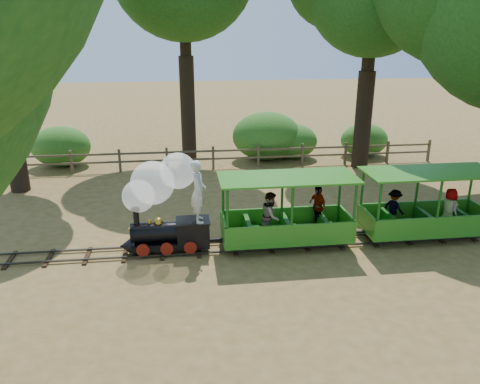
{
  "coord_description": "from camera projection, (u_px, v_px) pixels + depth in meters",
  "views": [
    {
      "loc": [
        -2.35,
        -11.77,
        5.82
      ],
      "look_at": [
        -0.78,
        0.5,
        1.5
      ],
      "focal_mm": 35.0,
      "sensor_mm": 36.0,
      "label": 1
    }
  ],
  "objects": [
    {
      "name": "ground",
      "position": [
        269.0,
        246.0,
        13.23
      ],
      "size": [
        90.0,
        90.0,
        0.0
      ],
      "primitive_type": "plane",
      "color": "#A27D46",
      "rests_on": "ground"
    },
    {
      "name": "track",
      "position": [
        269.0,
        244.0,
        13.2
      ],
      "size": [
        22.0,
        1.0,
        0.1
      ],
      "color": "#3F3D3A",
      "rests_on": "ground"
    },
    {
      "name": "locomotive",
      "position": [
        163.0,
        197.0,
        12.4
      ],
      "size": [
        2.46,
        1.16,
        2.82
      ],
      "color": "black",
      "rests_on": "ground"
    },
    {
      "name": "carriage_front",
      "position": [
        287.0,
        219.0,
        13.0
      ],
      "size": [
        3.75,
        1.53,
        1.95
      ],
      "color": "#31851D",
      "rests_on": "track"
    },
    {
      "name": "carriage_rear",
      "position": [
        424.0,
        213.0,
        13.5
      ],
      "size": [
        3.75,
        1.53,
        1.95
      ],
      "color": "#31851D",
      "rests_on": "track"
    },
    {
      "name": "fence",
      "position": [
        236.0,
        155.0,
        20.53
      ],
      "size": [
        18.1,
        0.1,
        1.0
      ],
      "color": "brown",
      "rests_on": "ground"
    },
    {
      "name": "shrub_west",
      "position": [
        61.0,
        146.0,
        20.72
      ],
      "size": [
        2.58,
        1.99,
        1.79
      ],
      "primitive_type": "ellipsoid",
      "color": "#2D6B1E",
      "rests_on": "ground"
    },
    {
      "name": "shrub_mid_w",
      "position": [
        267.0,
        136.0,
        21.76
      ],
      "size": [
        3.21,
        2.47,
        2.22
      ],
      "primitive_type": "ellipsoid",
      "color": "#2D6B1E",
      "rests_on": "ground"
    },
    {
      "name": "shrub_mid_e",
      "position": [
        292.0,
        141.0,
        22.0
      ],
      "size": [
        2.36,
        1.82,
        1.63
      ],
      "primitive_type": "ellipsoid",
      "color": "#2D6B1E",
      "rests_on": "ground"
    },
    {
      "name": "shrub_east",
      "position": [
        364.0,
        140.0,
        22.44
      ],
      "size": [
        2.27,
        1.75,
        1.57
      ],
      "primitive_type": "ellipsoid",
      "color": "#2D6B1E",
      "rests_on": "ground"
    }
  ]
}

